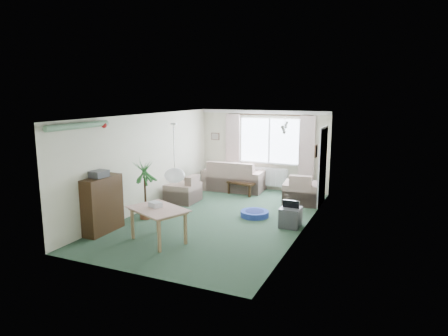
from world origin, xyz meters
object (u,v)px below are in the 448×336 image
at_px(bookshelf, 103,205).
at_px(pet_bed, 255,214).
at_px(tv_cube, 291,217).
at_px(sofa, 234,175).
at_px(coffee_table, 242,188).
at_px(houseplant, 145,189).
at_px(dining_table, 158,225).
at_px(armchair_left, 183,188).
at_px(armchair_corner, 301,188).

xyz_separation_m(bookshelf, pet_bed, (2.57, 2.30, -0.53)).
bearing_deg(tv_cube, sofa, 132.18).
relative_size(sofa, coffee_table, 2.20).
height_order(houseplant, dining_table, houseplant).
distance_m(sofa, dining_table, 4.61).
height_order(bookshelf, dining_table, bookshelf).
distance_m(coffee_table, tv_cube, 3.03).
relative_size(sofa, tv_cube, 3.78).
bearing_deg(houseplant, armchair_left, 87.82).
relative_size(coffee_table, bookshelf, 0.69).
height_order(sofa, houseplant, houseplant).
distance_m(sofa, pet_bed, 2.76).
height_order(armchair_left, tv_cube, armchair_left).
xyz_separation_m(armchair_left, pet_bed, (2.23, -0.48, -0.30)).
bearing_deg(tv_cube, armchair_corner, 96.20).
relative_size(houseplant, dining_table, 1.33).
bearing_deg(armchair_corner, dining_table, 56.47).
bearing_deg(armchair_corner, armchair_left, 13.51).
relative_size(sofa, pet_bed, 2.66).
height_order(armchair_corner, armchair_left, armchair_corner).
xyz_separation_m(armchair_left, coffee_table, (1.19, 1.40, -0.18)).
distance_m(coffee_table, bookshelf, 4.47).
bearing_deg(pet_bed, dining_table, -117.41).
bearing_deg(houseplant, armchair_corner, 42.36).
height_order(armchair_left, pet_bed, armchair_left).
xyz_separation_m(coffee_table, dining_table, (-0.15, -4.19, 0.15)).
bearing_deg(pet_bed, armchair_corner, 65.22).
xyz_separation_m(armchair_left, bookshelf, (-0.34, -2.79, 0.23)).
xyz_separation_m(houseplant, dining_table, (1.10, -1.15, -0.37)).
xyz_separation_m(armchair_corner, coffee_table, (-1.79, 0.27, -0.22)).
xyz_separation_m(coffee_table, bookshelf, (-1.53, -4.18, 0.41)).
bearing_deg(houseplant, bookshelf, -103.67).
height_order(armchair_corner, pet_bed, armchair_corner).
bearing_deg(houseplant, dining_table, -46.25).
height_order(bookshelf, pet_bed, bookshelf).
height_order(armchair_left, coffee_table, armchair_left).
distance_m(sofa, coffee_table, 0.65).
relative_size(houseplant, pet_bed, 2.08).
xyz_separation_m(sofa, houseplant, (-0.82, -3.46, 0.25)).
height_order(bookshelf, tv_cube, bookshelf).
bearing_deg(sofa, houseplant, 73.69).
height_order(sofa, tv_cube, sofa).
bearing_deg(dining_table, houseplant, 133.75).
distance_m(armchair_left, houseplant, 1.68).
bearing_deg(dining_table, armchair_corner, 63.65).
bearing_deg(sofa, pet_bed, 119.75).
relative_size(dining_table, pet_bed, 1.57).
relative_size(sofa, bookshelf, 1.51).
bearing_deg(coffee_table, houseplant, -112.30).
distance_m(bookshelf, houseplant, 1.18).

